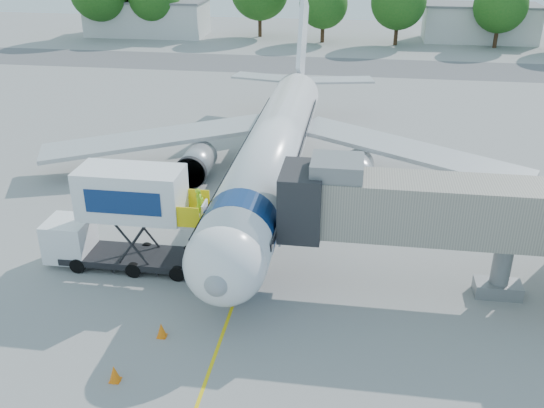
# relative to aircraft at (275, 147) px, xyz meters

# --- Properties ---
(ground) EXTENTS (160.00, 160.00, 0.00)m
(ground) POSITION_rel_aircraft_xyz_m (0.00, -4.12, -2.95)
(ground) COLOR gray
(ground) RESTS_ON ground
(guidance_line) EXTENTS (0.15, 70.00, 0.01)m
(guidance_line) POSITION_rel_aircraft_xyz_m (0.00, -4.12, -2.94)
(guidance_line) COLOR yellow
(guidance_line) RESTS_ON ground
(taxiway_strip) EXTENTS (120.00, 10.00, 0.01)m
(taxiway_strip) POSITION_rel_aircraft_xyz_m (0.00, 37.88, -2.94)
(taxiway_strip) COLOR #59595B
(taxiway_strip) RESTS_ON ground
(aircraft) EXTENTS (34.17, 37.73, 11.35)m
(aircraft) POSITION_rel_aircraft_xyz_m (0.00, 0.00, 0.00)
(aircraft) COLOR white
(aircraft) RESTS_ON ground
(jet_bridge) EXTENTS (13.90, 3.20, 6.60)m
(jet_bridge) POSITION_rel_aircraft_xyz_m (7.99, -11.12, 1.39)
(jet_bridge) COLOR #9D9686
(jet_bridge) RESTS_ON ground
(catering_hiloader) EXTENTS (8.51, 2.44, 5.50)m
(catering_hiloader) POSITION_rel_aircraft_xyz_m (-6.27, -11.12, -0.19)
(catering_hiloader) COLOR black
(catering_hiloader) RESTS_ON ground
(safety_cone_a) EXTENTS (0.44, 0.44, 0.70)m
(safety_cone_a) POSITION_rel_aircraft_xyz_m (-2.59, -16.65, -2.61)
(safety_cone_a) COLOR orange
(safety_cone_a) RESTS_ON ground
(safety_cone_b) EXTENTS (0.46, 0.46, 0.73)m
(safety_cone_b) POSITION_rel_aircraft_xyz_m (-3.55, -19.62, -2.60)
(safety_cone_b) COLOR orange
(safety_cone_b) RESTS_ON ground
(outbuilding_left) EXTENTS (18.40, 8.40, 5.30)m
(outbuilding_left) POSITION_rel_aircraft_xyz_m (-28.00, 55.88, -0.29)
(outbuilding_left) COLOR silver
(outbuilding_left) RESTS_ON ground
(outbuilding_right) EXTENTS (16.40, 7.40, 5.30)m
(outbuilding_right) POSITION_rel_aircraft_xyz_m (22.00, 57.88, -0.29)
(outbuilding_right) COLOR silver
(outbuilding_right) RESTS_ON ground
(tree_d) EXTENTS (6.94, 6.94, 8.85)m
(tree_d) POSITION_rel_aircraft_xyz_m (-0.71, 53.50, 2.42)
(tree_d) COLOR #382314
(tree_d) RESTS_ON ground
(tree_e) EXTENTS (7.70, 7.70, 9.82)m
(tree_e) POSITION_rel_aircraft_xyz_m (9.82, 52.90, 3.01)
(tree_e) COLOR #382314
(tree_e) RESTS_ON ground
(tree_f) EXTENTS (7.31, 7.31, 9.32)m
(tree_f) POSITION_rel_aircraft_xyz_m (23.59, 52.98, 2.71)
(tree_f) COLOR #382314
(tree_f) RESTS_ON ground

